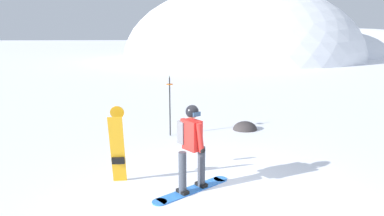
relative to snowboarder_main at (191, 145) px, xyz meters
name	(u,v)px	position (x,y,z in m)	size (l,w,h in m)	color
ground_plane	(218,198)	(0.47, -0.40, -0.92)	(300.00, 300.00, 0.00)	white
ridge_peak_main	(242,59)	(9.24, 34.82, -0.92)	(28.05, 25.24, 17.18)	white
ridge_peak_far	(352,54)	(28.06, 43.31, -0.92)	(26.25, 23.62, 7.40)	white
snowboarder_main	(191,145)	(0.00, 0.00, 0.00)	(1.56, 1.18, 1.71)	blue
spare_snowboard	(118,146)	(-1.44, 0.40, -0.11)	(0.28, 0.46, 1.61)	orange
piste_marker_near	(170,102)	(-0.30, 3.74, 0.12)	(0.20, 0.20, 1.82)	black
rock_dark	(245,130)	(2.10, 4.15, -0.92)	(0.77, 0.66, 0.54)	#383333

